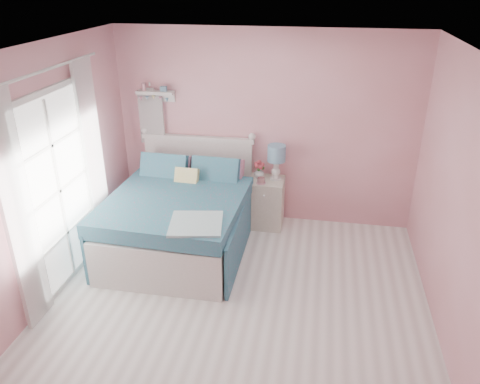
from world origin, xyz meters
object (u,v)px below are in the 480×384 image
(teacup, at_px, (261,180))
(bed, at_px, (180,219))
(vase, at_px, (259,173))
(nightstand, at_px, (266,202))
(table_lamp, at_px, (276,156))

(teacup, bearing_deg, bed, -145.49)
(bed, height_order, vase, bed)
(bed, bearing_deg, vase, 45.54)
(teacup, bearing_deg, vase, 106.23)
(vase, relative_size, teacup, 1.45)
(bed, distance_m, vase, 1.25)
(bed, xyz_separation_m, nightstand, (0.99, 0.76, -0.06))
(table_lamp, relative_size, teacup, 4.72)
(nightstand, distance_m, teacup, 0.40)
(bed, xyz_separation_m, teacup, (0.93, 0.64, 0.32))
(bed, height_order, teacup, bed)
(teacup, bearing_deg, table_lamp, 44.15)
(nightstand, height_order, vase, vase)
(nightstand, relative_size, teacup, 6.70)
(vase, xyz_separation_m, teacup, (0.05, -0.18, -0.03))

